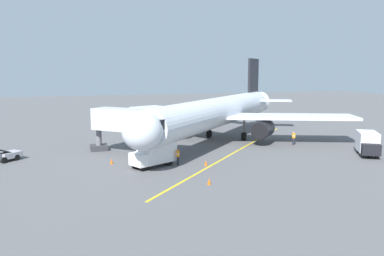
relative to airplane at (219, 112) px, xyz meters
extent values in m
plane|color=#565659|center=(0.47, 0.18, -4.00)|extent=(220.00, 220.00, 0.00)
cube|color=yellow|center=(0.20, 6.20, -4.00)|extent=(28.03, 28.87, 0.01)
cylinder|color=silver|center=(0.20, 0.20, 0.10)|extent=(26.41, 27.05, 3.80)
ellipsoid|color=silver|center=(12.87, 13.26, 0.10)|extent=(5.38, 5.38, 3.61)
cone|color=silver|center=(-12.69, -13.07, 0.10)|extent=(4.54, 4.53, 3.42)
cube|color=black|center=(11.90, 12.26, 0.65)|extent=(3.43, 3.40, 0.90)
cube|color=silver|center=(-8.51, 3.47, -0.50)|extent=(17.75, 11.24, 0.36)
cylinder|color=black|center=(-4.66, 3.52, -2.00)|extent=(4.02, 4.04, 2.30)
cylinder|color=black|center=(-3.44, 4.78, -2.00)|extent=(1.65, 1.61, 2.10)
cube|color=silver|center=(3.72, -8.41, -0.50)|extent=(11.65, 17.70, 0.36)
cylinder|color=black|center=(3.66, -4.56, -2.00)|extent=(4.02, 4.04, 2.30)
cylinder|color=black|center=(4.88, -3.30, -2.00)|extent=(1.65, 1.61, 2.10)
cube|color=black|center=(-10.60, -10.92, 3.90)|extent=(3.60, 3.70, 7.20)
cube|color=silver|center=(-12.69, -8.48, 0.70)|extent=(6.80, 4.97, 0.24)
cube|color=silver|center=(-8.09, -12.93, 0.70)|extent=(5.11, 6.78, 0.24)
cylinder|color=slate|center=(9.60, 9.89, -2.27)|extent=(0.24, 0.24, 2.77)
cylinder|color=black|center=(9.60, 9.89, -3.65)|extent=(0.81, 0.82, 0.70)
cylinder|color=slate|center=(-3.76, -0.14, -2.07)|extent=(0.24, 0.24, 2.77)
cylinder|color=black|center=(-3.76, -0.14, -3.45)|extent=(1.09, 1.10, 1.10)
cylinder|color=slate|center=(-0.03, -3.76, -2.07)|extent=(0.24, 0.24, 2.77)
cylinder|color=black|center=(-0.03, -3.76, -3.45)|extent=(1.09, 1.10, 1.10)
cube|color=#B7B7BC|center=(12.52, 3.57, -0.10)|extent=(8.27, 8.13, 2.50)
cube|color=gray|center=(9.29, 6.70, -0.10)|extent=(4.24, 4.25, 3.00)
cylinder|color=slate|center=(15.75, 0.44, -2.05)|extent=(0.70, 0.70, 3.90)
cube|color=#333338|center=(15.75, 0.44, -3.70)|extent=(2.00, 2.00, 0.60)
cylinder|color=#23232D|center=(8.81, 10.65, -3.56)|extent=(0.26, 0.26, 0.88)
cube|color=orange|center=(8.81, 10.65, -2.82)|extent=(0.38, 0.45, 0.60)
cube|color=silver|center=(8.81, 10.65, -2.82)|extent=(0.39, 0.47, 0.10)
sphere|color=brown|center=(8.81, 10.65, -2.40)|extent=(0.22, 0.22, 0.22)
cylinder|color=#23232D|center=(-8.38, 4.90, -3.56)|extent=(0.26, 0.26, 0.88)
cube|color=orange|center=(-8.38, 4.90, -2.82)|extent=(0.45, 0.39, 0.60)
cube|color=silver|center=(-8.38, 4.90, -2.82)|extent=(0.47, 0.40, 0.10)
sphere|color=tan|center=(-8.38, 4.90, -2.40)|extent=(0.22, 0.22, 0.22)
cube|color=#9E9EA3|center=(25.24, 3.00, -3.38)|extent=(2.63, 2.61, 0.60)
cylinder|color=black|center=(25.62, 4.26, -3.68)|extent=(0.63, 0.62, 0.64)
cylinder|color=black|center=(24.54, 3.22, -3.68)|extent=(0.63, 0.62, 0.64)
cylinder|color=black|center=(25.44, 2.29, -3.68)|extent=(0.63, 0.62, 0.64)
cube|color=black|center=(-11.97, 14.22, -2.98)|extent=(2.52, 2.45, 1.20)
cube|color=black|center=(-11.59, 14.81, -2.78)|extent=(1.52, 1.05, 0.70)
cube|color=silver|center=(-13.02, 12.57, -2.48)|extent=(3.62, 4.11, 2.20)
cylinder|color=black|center=(-12.38, 14.78, -3.58)|extent=(0.66, 0.84, 0.84)
cylinder|color=black|center=(-11.29, 14.08, -3.58)|extent=(0.66, 0.84, 0.84)
cylinder|color=black|center=(-14.10, 12.08, -3.58)|extent=(0.66, 0.84, 0.84)
cylinder|color=black|center=(-13.00, 11.38, -3.58)|extent=(0.66, 0.84, 0.84)
cube|color=white|center=(12.62, 11.15, -2.98)|extent=(2.38, 2.46, 1.20)
cube|color=black|center=(13.24, 11.47, -2.78)|extent=(0.91, 1.59, 0.70)
cube|color=silver|center=(10.88, 10.27, -2.48)|extent=(4.12, 3.41, 2.20)
cylinder|color=black|center=(12.55, 11.84, -3.58)|extent=(0.86, 0.60, 0.84)
cylinder|color=black|center=(13.14, 10.68, -3.58)|extent=(0.86, 0.60, 0.84)
cylinder|color=black|center=(9.69, 10.39, -3.58)|extent=(0.86, 0.60, 0.84)
cylinder|color=black|center=(10.28, 9.24, -3.58)|extent=(0.86, 0.60, 0.84)
cube|color=yellow|center=(-0.96, -12.75, -2.98)|extent=(2.55, 2.53, 1.20)
cube|color=black|center=(-0.49, -12.23, -2.78)|extent=(1.37, 1.26, 0.70)
cube|color=silver|center=(-2.26, -14.20, -2.48)|extent=(3.90, 4.01, 2.20)
cylinder|color=black|center=(-1.27, -12.13, -3.58)|extent=(0.75, 0.79, 0.84)
cylinder|color=black|center=(-0.31, -13.00, -3.58)|extent=(0.75, 0.79, 0.84)
cylinder|color=black|center=(-3.41, -14.50, -3.58)|extent=(0.75, 0.79, 0.84)
cylinder|color=black|center=(-2.45, -15.37, -3.58)|extent=(0.75, 0.79, 0.84)
cone|color=#F2590F|center=(6.20, 11.68, -3.73)|extent=(0.32, 0.32, 0.55)
cone|color=#F2590F|center=(8.20, 17.89, -3.73)|extent=(0.32, 0.32, 0.55)
cone|color=#F2590F|center=(15.13, 7.99, -3.73)|extent=(0.32, 0.32, 0.55)
camera|label=1|loc=(19.29, 46.81, 5.36)|focal=35.74mm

